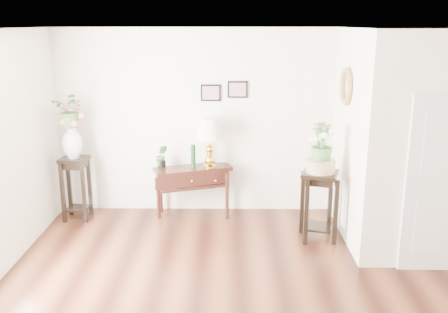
{
  "coord_description": "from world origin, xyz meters",
  "views": [
    {
      "loc": [
        -0.36,
        -4.69,
        2.86
      ],
      "look_at": [
        -0.44,
        1.3,
        1.25
      ],
      "focal_mm": 40.0,
      "sensor_mm": 36.0,
      "label": 1
    }
  ],
  "objects_px": {
    "plant_stand_a": "(76,188)",
    "plant_stand_b": "(319,206)",
    "console_table": "(193,191)",
    "table_lamp": "(210,145)"
  },
  "relations": [
    {
      "from": "plant_stand_a",
      "to": "plant_stand_b",
      "type": "bearing_deg",
      "value": -11.02
    },
    {
      "from": "console_table",
      "to": "plant_stand_b",
      "type": "height_order",
      "value": "plant_stand_b"
    },
    {
      "from": "console_table",
      "to": "table_lamp",
      "type": "relative_size",
      "value": 1.52
    },
    {
      "from": "plant_stand_a",
      "to": "plant_stand_b",
      "type": "relative_size",
      "value": 1.01
    },
    {
      "from": "table_lamp",
      "to": "plant_stand_a",
      "type": "bearing_deg",
      "value": -175.88
    },
    {
      "from": "console_table",
      "to": "table_lamp",
      "type": "bearing_deg",
      "value": -19.74
    },
    {
      "from": "console_table",
      "to": "table_lamp",
      "type": "height_order",
      "value": "table_lamp"
    },
    {
      "from": "table_lamp",
      "to": "plant_stand_a",
      "type": "relative_size",
      "value": 0.79
    },
    {
      "from": "plant_stand_b",
      "to": "plant_stand_a",
      "type": "bearing_deg",
      "value": 168.98
    },
    {
      "from": "table_lamp",
      "to": "plant_stand_b",
      "type": "relative_size",
      "value": 0.8
    }
  ]
}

